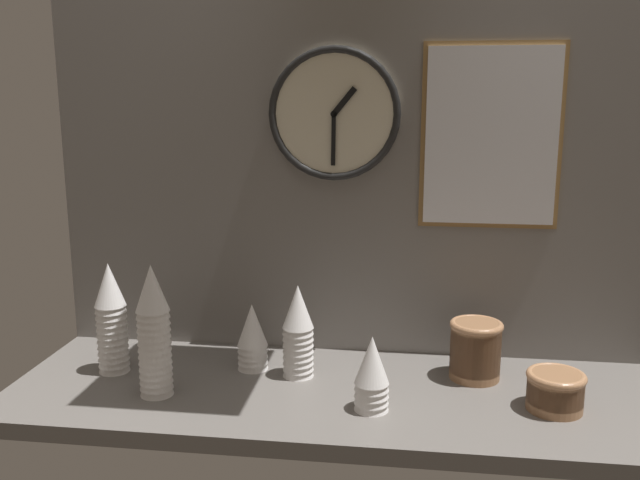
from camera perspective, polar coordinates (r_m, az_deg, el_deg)
The scene contains 11 objects.
ground_plane at distance 1.70m, azimuth 1.52°, elevation -12.89°, with size 1.60×0.56×0.04m, color slate.
wall_tiled_back at distance 1.81m, azimuth 2.51°, elevation 6.65°, with size 1.60×0.03×1.05m.
cup_stack_center at distance 1.71m, azimuth -1.86°, elevation -7.66°, with size 0.08×0.08×0.24m.
cup_stack_left at distance 1.64m, azimuth -13.82°, elevation -7.43°, with size 0.08×0.08×0.32m.
cup_stack_center_right at distance 1.55m, azimuth 4.38°, elevation -11.13°, with size 0.08×0.08×0.17m.
cup_stack_far_left at distance 1.81m, azimuth -17.17°, elevation -6.29°, with size 0.08×0.08×0.29m.
cup_stack_center_left at distance 1.77m, azimuth -5.71°, elevation -8.10°, with size 0.08×0.08×0.17m.
bowl_stack_far_right at distance 1.65m, azimuth 19.21°, elevation -11.81°, with size 0.13×0.13×0.09m.
bowl_stack_right at distance 1.75m, azimuth 12.96°, elevation -8.92°, with size 0.13×0.13×0.15m.
wall_clock at distance 1.78m, azimuth 1.21°, elevation 10.56°, with size 0.34×0.03×0.34m.
menu_board at distance 1.79m, azimuth 14.21°, elevation 8.44°, with size 0.35×0.01×0.47m.
Camera 1 is at (0.16, -1.53, 0.69)m, focal length 38.00 mm.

